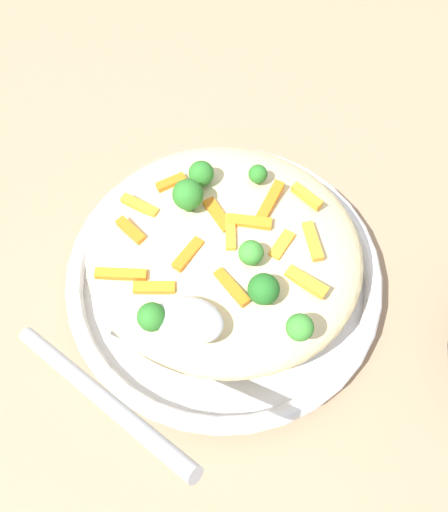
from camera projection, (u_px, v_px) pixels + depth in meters
The scene contains 26 objects.
ground_plane at pixel (224, 287), 0.60m from camera, with size 2.40×2.40×0.00m, color #9E7F60.
serving_bowl at pixel (224, 278), 0.58m from camera, with size 0.31×0.31×0.04m.
pasta_mound at pixel (224, 253), 0.53m from camera, with size 0.26×0.24×0.08m, color beige.
carrot_piece_0 at pixel (131, 230), 0.50m from camera, with size 0.03×0.01×0.01m, color orange.
carrot_piece_1 at pixel (313, 241), 0.50m from camera, with size 0.04×0.01×0.01m, color orange.
carrot_piece_2 at pixel (229, 236), 0.49m from camera, with size 0.03×0.01×0.01m, color orange.
carrot_piece_3 at pixel (171, 183), 0.53m from camera, with size 0.03×0.01×0.01m, color orange.
carrot_piece_4 at pixel (249, 222), 0.50m from camera, with size 0.04×0.01×0.01m, color orange.
carrot_piece_5 at pixel (270, 201), 0.51m from camera, with size 0.04×0.01×0.01m, color orange.
carrot_piece_6 at pixel (307, 196), 0.52m from camera, with size 0.03×0.01×0.01m, color orange.
carrot_piece_7 at pixel (188, 255), 0.49m from camera, with size 0.03×0.01×0.01m, color orange.
carrot_piece_8 at pixel (140, 206), 0.51m from camera, with size 0.04×0.01×0.01m, color orange.
carrot_piece_9 at pixel (218, 215), 0.50m from camera, with size 0.04×0.01×0.01m, color orange.
carrot_piece_10 at pixel (121, 274), 0.48m from camera, with size 0.04×0.01×0.01m, color orange.
carrot_piece_11 at pixel (232, 287), 0.47m from camera, with size 0.04×0.01×0.01m, color orange.
carrot_piece_12 at pixel (282, 242), 0.49m from camera, with size 0.03×0.01×0.01m, color orange.
carrot_piece_13 at pixel (306, 282), 0.48m from camera, with size 0.04×0.01×0.01m, color orange.
carrot_piece_14 at pixel (154, 288), 0.48m from camera, with size 0.03×0.01×0.01m, color orange.
broccoli_floret_0 at pixel (258, 174), 0.52m from camera, with size 0.02×0.02×0.02m.
broccoli_floret_1 at pixel (188, 195), 0.49m from camera, with size 0.03×0.03×0.03m.
broccoli_floret_2 at pixel (300, 328), 0.45m from camera, with size 0.02×0.02×0.03m.
broccoli_floret_3 at pixel (152, 317), 0.45m from camera, with size 0.02×0.02×0.03m.
broccoli_floret_4 at pixel (264, 289), 0.46m from camera, with size 0.03×0.03×0.03m.
broccoli_floret_5 at pixel (201, 174), 0.51m from camera, with size 0.02×0.02×0.03m.
broccoli_floret_6 at pixel (251, 253), 0.47m from camera, with size 0.02×0.02×0.03m.
serving_spoon at pixel (155, 348), 0.42m from camera, with size 0.17×0.15×0.09m.
Camera 1 is at (-0.06, 0.24, 0.54)m, focal length 40.61 mm.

